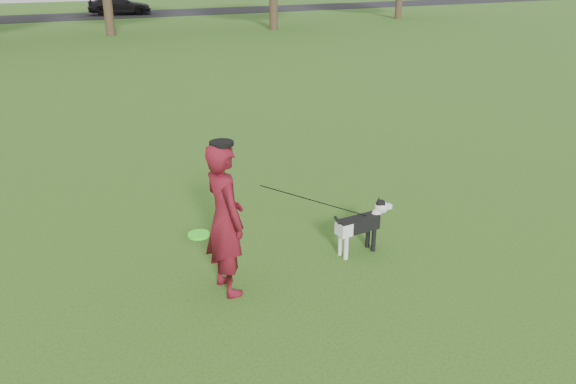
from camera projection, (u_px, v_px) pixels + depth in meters
ground at (313, 282)px, 6.56m from camera, size 120.00×120.00×0.00m
road at (5, 19)px, 38.76m from camera, size 120.00×7.00×0.02m
man at (225, 219)px, 6.09m from camera, size 0.43×0.64×1.75m
dog at (362, 222)px, 7.10m from camera, size 0.91×0.18×0.69m
car_right at (119, 5)px, 42.15m from camera, size 4.92×2.87×1.34m
man_held_items at (311, 200)px, 6.55m from camera, size 2.46×0.35×1.30m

